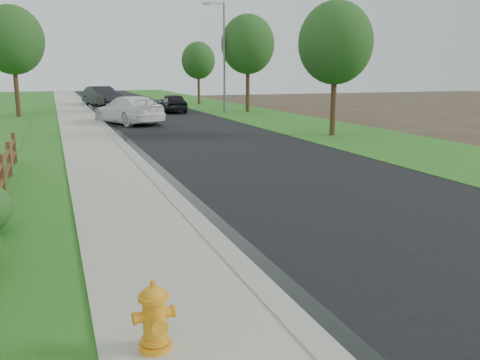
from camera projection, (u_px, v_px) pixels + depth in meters
name	position (u px, v px, depth m)	size (l,w,h in m)	color
road	(149.00, 113.00, 38.66)	(8.00, 90.00, 0.02)	black
curb	(92.00, 114.00, 37.23)	(0.40, 90.00, 0.12)	#9B9A8D
wet_gutter	(97.00, 114.00, 37.36)	(0.50, 90.00, 0.00)	black
sidewalk	(73.00, 114.00, 36.80)	(2.20, 90.00, 0.10)	#ADAA97
grass_strip	(45.00, 115.00, 36.16)	(1.60, 90.00, 0.06)	#25631C
verge_far	(234.00, 110.00, 40.98)	(6.00, 90.00, 0.04)	#25631C
fire_hydrant	(154.00, 318.00, 5.63)	(0.53, 0.43, 0.81)	#F2A41C
white_suv	(129.00, 110.00, 30.39)	(2.30, 5.65, 1.64)	white
dark_car_mid	(173.00, 103.00, 38.69)	(1.69, 4.19, 1.43)	black
dark_car_far	(102.00, 96.00, 46.02)	(1.83, 5.26, 1.73)	black
streetlight	(223.00, 51.00, 36.88)	(1.79, 0.75, 7.97)	slate
tree_near_right	(336.00, 43.00, 24.01)	(3.55, 3.55, 6.39)	#392A17
tree_mid_left	(12.00, 40.00, 33.87)	(4.16, 4.16, 7.44)	#392A17
tree_mid_right	(248.00, 44.00, 38.07)	(4.02, 4.02, 7.29)	#392A17
tree_far_right	(198.00, 61.00, 47.60)	(3.15, 3.15, 5.81)	#392A17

